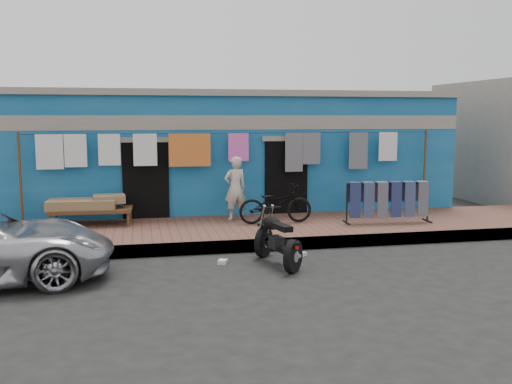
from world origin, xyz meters
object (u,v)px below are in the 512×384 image
bicycle (276,200)px  motorcycle (278,238)px  charpoy (91,211)px  seated_person (235,188)px  jeans_rack (388,201)px

bicycle → motorcycle: size_ratio=1.04×
motorcycle → charpoy: 4.88m
motorcycle → charpoy: motorcycle is taller
seated_person → charpoy: seated_person is taller
charpoy → jeans_rack: bearing=-9.5°
seated_person → motorcycle: 3.40m
motorcycle → jeans_rack: (3.19, 2.25, 0.24)m
motorcycle → bicycle: bearing=65.1°
seated_person → bicycle: size_ratio=0.89×
bicycle → jeans_rack: size_ratio=0.81×
seated_person → motorcycle: bearing=79.9°
charpoy → jeans_rack: 6.82m
seated_person → jeans_rack: seated_person is taller
seated_person → charpoy: size_ratio=0.78×
seated_person → motorcycle: size_ratio=0.93×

